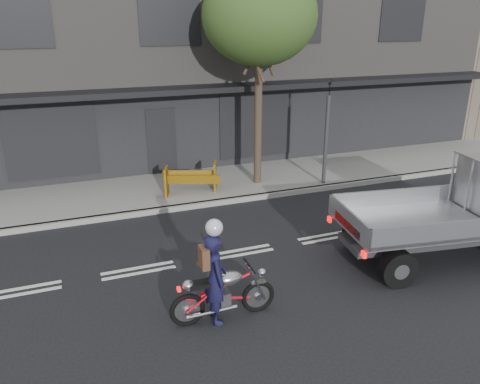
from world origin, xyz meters
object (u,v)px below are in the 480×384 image
Objects in this scene: rider at (215,279)px; construction_barrier at (193,180)px; street_tree at (260,17)px; motorcycle at (223,293)px; traffic_light_pole at (326,138)px.

construction_barrier is (1.26, 6.08, -0.25)m from rider.
street_tree is 8.74m from motorcycle.
motorcycle is (-5.40, -5.65, -1.12)m from traffic_light_pole.
rider is at bearing -118.64° from street_tree.
street_tree is 3.92× the size of rider.
traffic_light_pole is at bearing -23.03° from street_tree.
street_tree is 5.21m from construction_barrier.
traffic_light_pole is 4.43m from construction_barrier.
rider is (-3.55, -6.50, -4.42)m from street_tree.
rider is 1.04× the size of construction_barrier.
street_tree is at bearing -26.82° from rider.
rider is at bearing -178.19° from motorcycle.
rider is 6.21m from construction_barrier.
traffic_light_pole reaches higher than motorcycle.
traffic_light_pole reaches higher than construction_barrier.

